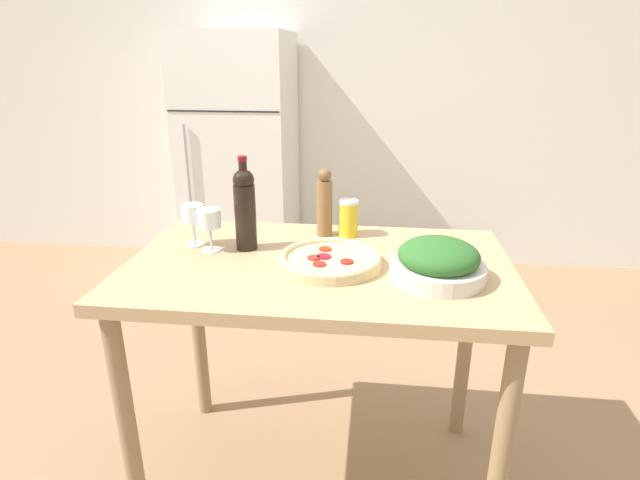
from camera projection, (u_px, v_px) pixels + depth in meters
ground_plane at (319, 474)px, 1.92m from camera, size 14.00×14.00×0.00m
wall_back at (356, 87)px, 3.58m from camera, size 6.40×0.08×2.60m
refrigerator at (241, 160)px, 3.46m from camera, size 0.72×0.70×1.66m
prep_counter at (319, 295)px, 1.65m from camera, size 1.23×0.75×0.89m
wine_bottle at (245, 207)px, 1.67m from camera, size 0.07×0.07×0.32m
wine_glass_near at (209, 221)px, 1.66m from camera, size 0.08×0.08×0.15m
wine_glass_far at (193, 216)px, 1.71m from camera, size 0.08×0.08×0.15m
pepper_mill at (325, 204)px, 1.81m from camera, size 0.06×0.06×0.25m
salad_bowl at (438, 262)px, 1.47m from camera, size 0.28×0.28×0.12m
homemade_pizza at (330, 260)px, 1.57m from camera, size 0.32×0.32×0.04m
salt_canister at (348, 218)px, 1.82m from camera, size 0.07×0.07×0.14m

